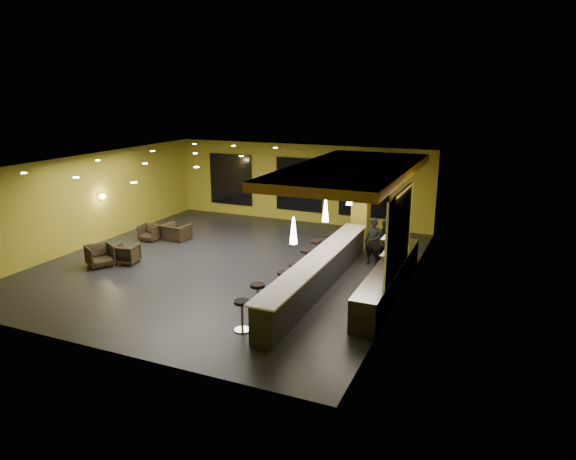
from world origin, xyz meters
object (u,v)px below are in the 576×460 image
at_px(prep_counter, 389,280).
at_px(bar_stool_5, 315,249).
at_px(staff_a, 373,242).
at_px(bar_stool_4, 306,258).
at_px(bar_stool_6, 325,242).
at_px(pendant_2, 349,195).
at_px(armchair_c, 150,233).
at_px(bar_stool_2, 284,282).
at_px(pendant_1, 326,210).
at_px(staff_c, 389,239).
at_px(column, 361,203).
at_px(staff_b, 387,242).
at_px(bar_stool_0, 242,311).
at_px(armchair_b, 127,254).
at_px(pendant_0, 293,231).
at_px(bar_counter, 319,274).
at_px(bar_stool_1, 258,294).
at_px(armchair_d, 176,232).
at_px(bar_stool_3, 294,272).
at_px(armchair_a, 100,256).

bearing_deg(prep_counter, bar_stool_5, 150.07).
xyz_separation_m(staff_a, bar_stool_4, (-1.81, -1.67, -0.31)).
distance_m(prep_counter, bar_stool_6, 4.06).
height_order(pendant_2, armchair_c, pendant_2).
distance_m(bar_stool_2, bar_stool_4, 2.26).
bearing_deg(bar_stool_6, pendant_1, -71.38).
bearing_deg(pendant_2, armchair_c, -174.52).
bearing_deg(staff_c, bar_stool_6, 177.61).
distance_m(column, bar_stool_4, 3.76).
distance_m(bar_stool_2, bar_stool_5, 3.28).
bearing_deg(armchair_c, staff_b, 2.31).
bearing_deg(bar_stool_0, staff_a, 74.12).
bearing_deg(armchair_b, bar_stool_6, -159.91).
height_order(staff_c, armchair_b, staff_c).
height_order(pendant_0, staff_c, pendant_0).
height_order(prep_counter, pendant_2, pendant_2).
distance_m(bar_counter, pendant_2, 3.52).
height_order(bar_counter, pendant_1, pendant_1).
height_order(prep_counter, bar_stool_5, prep_counter).
distance_m(pendant_0, bar_stool_6, 5.70).
relative_size(bar_stool_0, bar_stool_1, 0.98).
bearing_deg(pendant_2, pendant_1, -90.00).
distance_m(pendant_0, pendant_1, 2.50).
relative_size(armchair_d, bar_stool_3, 1.37).
bearing_deg(bar_counter, armchair_d, 158.88).
bearing_deg(bar_counter, bar_stool_6, 105.96).
xyz_separation_m(prep_counter, bar_stool_6, (-2.94, 2.80, 0.05)).
xyz_separation_m(pendant_1, armchair_c, (-7.96, 1.74, -2.02)).
xyz_separation_m(prep_counter, staff_a, (-1.06, 2.34, 0.40)).
bearing_deg(bar_stool_5, bar_stool_2, -85.50).
height_order(staff_c, bar_stool_3, staff_c).
xyz_separation_m(column, armchair_a, (-7.57, -5.55, -1.38)).
xyz_separation_m(bar_counter, armchair_d, (-7.04, 2.72, -0.18)).
relative_size(staff_c, bar_stool_5, 1.95).
bearing_deg(pendant_1, armchair_c, 167.70).
bearing_deg(bar_stool_2, pendant_1, 67.60).
distance_m(bar_counter, staff_b, 3.45).
bearing_deg(armchair_c, bar_stool_5, -3.96).
xyz_separation_m(bar_stool_4, bar_stool_5, (-0.04, 1.02, 0.02)).
distance_m(pendant_2, bar_stool_0, 6.65).
height_order(armchair_d, bar_stool_5, bar_stool_5).
height_order(armchair_b, bar_stool_3, bar_stool_3).
distance_m(column, bar_stool_6, 2.05).
xyz_separation_m(column, armchair_b, (-6.92, -4.96, -1.41)).
distance_m(armchair_c, bar_stool_5, 7.05).
height_order(armchair_a, bar_stool_2, bar_stool_2).
relative_size(armchair_a, bar_stool_1, 0.99).
height_order(column, pendant_1, column).
xyz_separation_m(bar_stool_2, bar_stool_6, (-0.29, 4.39, -0.05)).
distance_m(pendant_1, bar_stool_5, 2.63).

